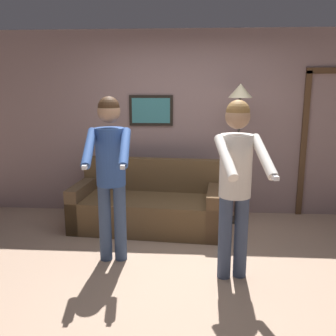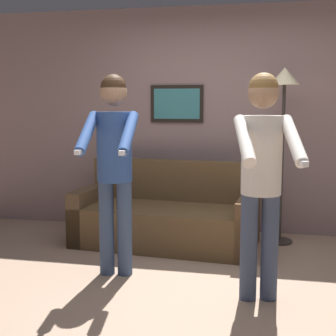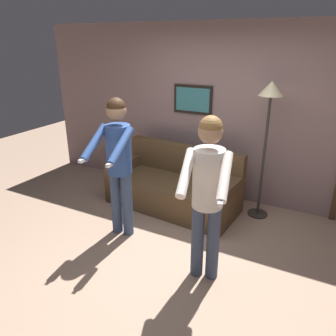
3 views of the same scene
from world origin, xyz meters
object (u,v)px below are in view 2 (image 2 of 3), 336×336
at_px(person_standing_left, 114,155).
at_px(torchiere_lamp, 284,100).
at_px(person_standing_right, 262,165).
at_px(couch, 167,219).

bearing_deg(person_standing_left, torchiere_lamp, 41.82).
relative_size(person_standing_left, person_standing_right, 1.01).
height_order(person_standing_left, person_standing_right, person_standing_left).
bearing_deg(person_standing_right, couch, 127.70).
height_order(couch, person_standing_right, person_standing_right).
distance_m(couch, person_standing_right, 1.79).
bearing_deg(person_standing_left, couch, 75.63).
height_order(torchiere_lamp, person_standing_left, torchiere_lamp).
distance_m(couch, person_standing_left, 1.29).
height_order(couch, person_standing_left, person_standing_left).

